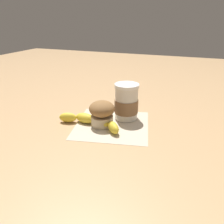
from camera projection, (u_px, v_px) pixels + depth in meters
name	position (u px, v px, depth m)	size (l,w,h in m)	color
ground_plane	(112.00, 125.00, 0.74)	(3.00, 3.00, 0.00)	tan
paper_napkin	(112.00, 125.00, 0.74)	(0.24, 0.24, 0.00)	beige
coffee_cup	(126.00, 103.00, 0.76)	(0.08, 0.08, 0.13)	silver
muffin	(102.00, 113.00, 0.71)	(0.08, 0.08, 0.08)	beige
banana	(92.00, 121.00, 0.72)	(0.09, 0.23, 0.03)	yellow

